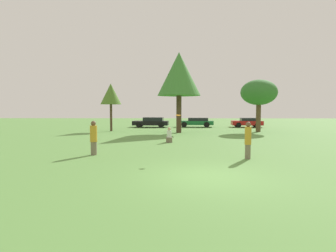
{
  "coord_description": "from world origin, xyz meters",
  "views": [
    {
      "loc": [
        -1.09,
        -9.28,
        2.31
      ],
      "look_at": [
        -1.46,
        4.81,
        1.44
      ],
      "focal_mm": 29.29,
      "sensor_mm": 36.0,
      "label": 1
    }
  ],
  "objects_px": {
    "frisbee": "(178,115)",
    "tree_2": "(259,93)",
    "person_catcher": "(248,140)",
    "parked_car_green": "(196,122)",
    "parked_car_black": "(151,122)",
    "parked_car_red": "(247,122)",
    "bystander_sitting": "(169,136)",
    "person_thrower": "(94,138)",
    "tree_1": "(179,74)",
    "tree_0": "(111,94)"
  },
  "relations": [
    {
      "from": "person_thrower",
      "to": "person_catcher",
      "type": "height_order",
      "value": "same"
    },
    {
      "from": "tree_0",
      "to": "parked_car_red",
      "type": "height_order",
      "value": "tree_0"
    },
    {
      "from": "bystander_sitting",
      "to": "parked_car_green",
      "type": "height_order",
      "value": "parked_car_green"
    },
    {
      "from": "tree_2",
      "to": "parked_car_black",
      "type": "xyz_separation_m",
      "value": [
        -11.54,
        6.82,
        -3.3
      ]
    },
    {
      "from": "bystander_sitting",
      "to": "frisbee",
      "type": "bearing_deg",
      "value": -84.86
    },
    {
      "from": "bystander_sitting",
      "to": "person_catcher",
      "type": "bearing_deg",
      "value": -58.81
    },
    {
      "from": "person_thrower",
      "to": "person_catcher",
      "type": "bearing_deg",
      "value": 0.0
    },
    {
      "from": "tree_1",
      "to": "parked_car_red",
      "type": "bearing_deg",
      "value": 44.02
    },
    {
      "from": "tree_1",
      "to": "parked_car_green",
      "type": "bearing_deg",
      "value": 74.89
    },
    {
      "from": "person_catcher",
      "to": "parked_car_black",
      "type": "height_order",
      "value": "person_catcher"
    },
    {
      "from": "person_catcher",
      "to": "tree_2",
      "type": "bearing_deg",
      "value": -101.19
    },
    {
      "from": "bystander_sitting",
      "to": "parked_car_black",
      "type": "xyz_separation_m",
      "value": [
        -2.63,
        16.08,
        0.23
      ]
    },
    {
      "from": "frisbee",
      "to": "tree_2",
      "type": "distance_m",
      "value": 17.66
    },
    {
      "from": "frisbee",
      "to": "parked_car_green",
      "type": "distance_m",
      "value": 22.78
    },
    {
      "from": "person_catcher",
      "to": "parked_car_green",
      "type": "xyz_separation_m",
      "value": [
        -0.69,
        22.67,
        -0.23
      ]
    },
    {
      "from": "person_thrower",
      "to": "tree_1",
      "type": "bearing_deg",
      "value": 78.33
    },
    {
      "from": "bystander_sitting",
      "to": "tree_2",
      "type": "bearing_deg",
      "value": 46.09
    },
    {
      "from": "frisbee",
      "to": "tree_2",
      "type": "bearing_deg",
      "value": 61.57
    },
    {
      "from": "parked_car_black",
      "to": "parked_car_red",
      "type": "distance_m",
      "value": 12.31
    },
    {
      "from": "parked_car_black",
      "to": "tree_0",
      "type": "bearing_deg",
      "value": 63.69
    },
    {
      "from": "parked_car_black",
      "to": "tree_2",
      "type": "bearing_deg",
      "value": 152.81
    },
    {
      "from": "frisbee",
      "to": "parked_car_red",
      "type": "distance_m",
      "value": 24.41
    },
    {
      "from": "parked_car_red",
      "to": "tree_1",
      "type": "bearing_deg",
      "value": 47.39
    },
    {
      "from": "person_thrower",
      "to": "parked_car_green",
      "type": "xyz_separation_m",
      "value": [
        6.79,
        21.73,
        -0.22
      ]
    },
    {
      "from": "person_catcher",
      "to": "parked_car_red",
      "type": "bearing_deg",
      "value": -97.46
    },
    {
      "from": "person_thrower",
      "to": "parked_car_red",
      "type": "relative_size",
      "value": 0.44
    },
    {
      "from": "person_thrower",
      "to": "tree_2",
      "type": "xyz_separation_m",
      "value": [
        12.61,
        14.57,
        3.09
      ]
    },
    {
      "from": "person_thrower",
      "to": "parked_car_green",
      "type": "height_order",
      "value": "person_thrower"
    },
    {
      "from": "person_catcher",
      "to": "parked_car_green",
      "type": "bearing_deg",
      "value": -81.15
    },
    {
      "from": "tree_2",
      "to": "person_catcher",
      "type": "bearing_deg",
      "value": -108.3
    },
    {
      "from": "parked_car_black",
      "to": "parked_car_red",
      "type": "relative_size",
      "value": 1.18
    },
    {
      "from": "parked_car_red",
      "to": "tree_0",
      "type": "bearing_deg",
      "value": 26.44
    },
    {
      "from": "parked_car_green",
      "to": "person_catcher",
      "type": "bearing_deg",
      "value": 95.11
    },
    {
      "from": "person_catcher",
      "to": "parked_car_green",
      "type": "distance_m",
      "value": 22.68
    },
    {
      "from": "person_catcher",
      "to": "tree_2",
      "type": "height_order",
      "value": "tree_2"
    },
    {
      "from": "person_catcher",
      "to": "parked_car_green",
      "type": "relative_size",
      "value": 0.37
    },
    {
      "from": "person_catcher",
      "to": "tree_0",
      "type": "height_order",
      "value": "tree_0"
    },
    {
      "from": "tree_0",
      "to": "parked_car_black",
      "type": "xyz_separation_m",
      "value": [
        3.69,
        6.46,
        -3.2
      ]
    },
    {
      "from": "bystander_sitting",
      "to": "parked_car_red",
      "type": "bearing_deg",
      "value": 59.48
    },
    {
      "from": "person_thrower",
      "to": "parked_car_black",
      "type": "xyz_separation_m",
      "value": [
        1.07,
        21.39,
        -0.21
      ]
    },
    {
      "from": "tree_1",
      "to": "parked_car_black",
      "type": "bearing_deg",
      "value": 112.38
    },
    {
      "from": "person_catcher",
      "to": "tree_1",
      "type": "relative_size",
      "value": 0.22
    },
    {
      "from": "tree_0",
      "to": "parked_car_green",
      "type": "distance_m",
      "value": 12.04
    },
    {
      "from": "bystander_sitting",
      "to": "tree_2",
      "type": "xyz_separation_m",
      "value": [
        8.91,
        9.26,
        3.53
      ]
    },
    {
      "from": "frisbee",
      "to": "parked_car_red",
      "type": "xyz_separation_m",
      "value": [
        9.12,
        22.6,
        -1.39
      ]
    },
    {
      "from": "person_thrower",
      "to": "person_catcher",
      "type": "relative_size",
      "value": 1.0
    },
    {
      "from": "parked_car_green",
      "to": "parked_car_red",
      "type": "xyz_separation_m",
      "value": [
        6.58,
        0.0,
        -0.02
      ]
    },
    {
      "from": "tree_1",
      "to": "person_catcher",
      "type": "bearing_deg",
      "value": -77.93
    },
    {
      "from": "person_catcher",
      "to": "bystander_sitting",
      "type": "relative_size",
      "value": 1.63
    },
    {
      "from": "tree_1",
      "to": "parked_car_green",
      "type": "relative_size",
      "value": 1.68
    }
  ]
}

